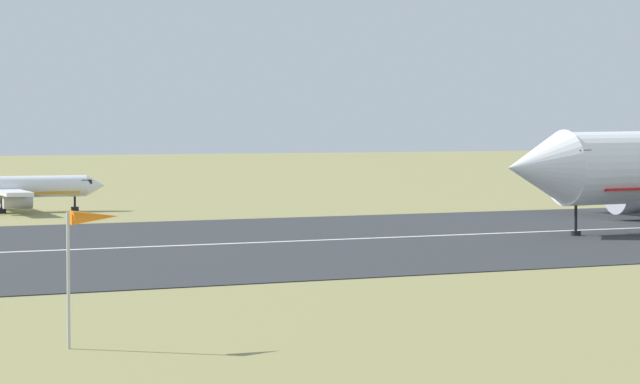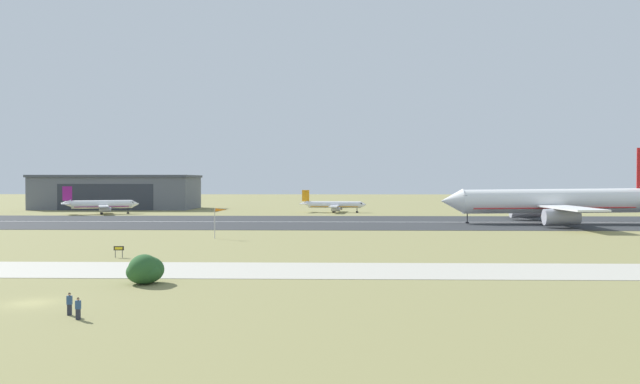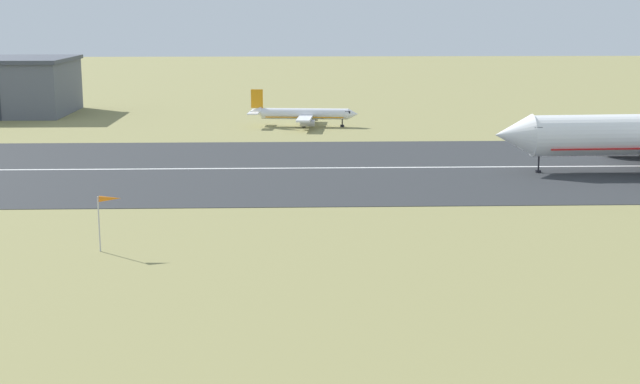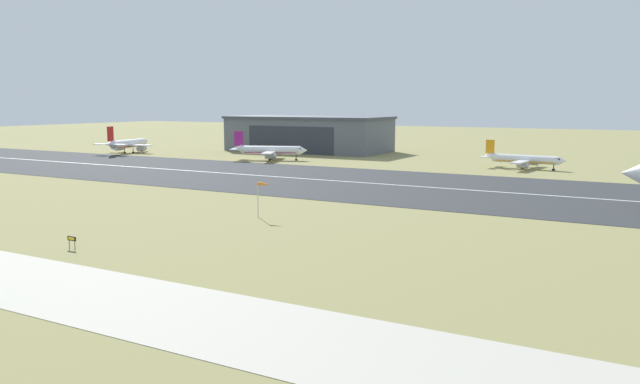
% 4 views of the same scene
% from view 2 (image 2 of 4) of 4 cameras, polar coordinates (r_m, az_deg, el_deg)
% --- Properties ---
extents(ground_plane, '(758.35, 758.35, 0.00)m').
position_cam_2_polar(ground_plane, '(112.07, -12.54, -4.53)').
color(ground_plane, olive).
extents(runway_strip, '(518.35, 54.30, 0.06)m').
position_cam_2_polar(runway_strip, '(164.80, -7.99, -2.72)').
color(runway_strip, '#2B2D30').
rests_on(runway_strip, ground_plane).
extents(runway_centreline, '(466.51, 0.70, 0.01)m').
position_cam_2_polar(runway_centreline, '(164.80, -7.99, -2.71)').
color(runway_centreline, silver).
rests_on(runway_centreline, runway_strip).
extents(taxiway_road, '(388.76, 13.55, 0.05)m').
position_cam_2_polar(taxiway_road, '(80.31, -18.34, -6.75)').
color(taxiway_road, '#B2AD9E').
rests_on(taxiway_road, ground_plane).
extents(hangar_building, '(59.45, 27.09, 12.91)m').
position_cam_2_polar(hangar_building, '(250.54, -18.01, 0.01)').
color(hangar_building, slate).
rests_on(hangar_building, ground_plane).
extents(airplane_landing, '(56.55, 58.47, 18.98)m').
position_cam_2_polar(airplane_landing, '(166.22, 20.47, -0.85)').
color(airplane_landing, white).
rests_on(airplane_landing, ground_plane).
extents(airplane_parked_west, '(22.72, 19.52, 7.60)m').
position_cam_2_polar(airplane_parked_west, '(211.44, 1.24, -1.19)').
color(airplane_parked_west, white).
rests_on(airplane_parked_west, ground_plane).
extents(airplane_parked_far_east, '(24.39, 19.91, 8.99)m').
position_cam_2_polar(airplane_parked_far_east, '(212.85, -19.40, -1.10)').
color(airplane_parked_far_east, white).
rests_on(airplane_parked_far_east, ground_plane).
extents(shrub_clump, '(3.81, 4.20, 3.12)m').
position_cam_2_polar(shrub_clump, '(68.50, -15.72, -6.89)').
color(shrub_clump, '#285628').
rests_on(shrub_clump, ground_plane).
extents(windsock_pole, '(2.36, 0.85, 5.68)m').
position_cam_2_polar(windsock_pole, '(117.94, -9.09, -1.78)').
color(windsock_pole, '#B7B7BC').
rests_on(windsock_pole, ground_plane).
extents(runway_sign, '(1.43, 0.13, 1.62)m').
position_cam_2_polar(runway_sign, '(92.38, -17.92, -4.99)').
color(runway_sign, '#4C4C51').
rests_on(runway_sign, ground_plane).
extents(spectator_left, '(0.40, 0.24, 1.84)m').
position_cam_2_polar(spectator_left, '(54.77, -21.93, -9.42)').
color(spectator_left, '#282B38').
rests_on(spectator_left, ground_plane).
extents(spectator_right, '(0.40, 0.24, 1.74)m').
position_cam_2_polar(spectator_right, '(52.88, -21.24, -9.86)').
color(spectator_right, '#282B38').
rests_on(spectator_right, ground_plane).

